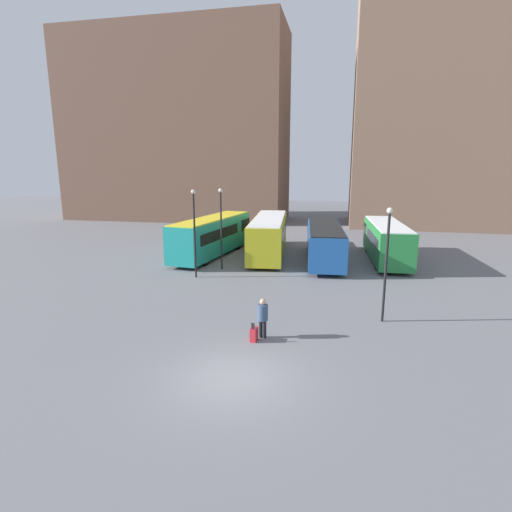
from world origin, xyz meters
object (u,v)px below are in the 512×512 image
bus_0 (213,235)px  lamp_post_0 (221,223)px  lamp_post_2 (387,256)px  bus_3 (386,240)px  bus_1 (269,234)px  suitcase (254,334)px  bus_2 (324,242)px  traveler (263,315)px  lamp_post_1 (194,227)px

bus_0 → lamp_post_0: size_ratio=1.97×
lamp_post_0 → lamp_post_2: bearing=-37.9°
lamp_post_2 → bus_3: bearing=84.0°
bus_1 → suitcase: size_ratio=14.25×
bus_0 → bus_2: 9.21m
bus_2 → bus_1: bearing=67.8°
bus_2 → lamp_post_2: lamp_post_2 is taller
lamp_post_0 → traveler: bearing=-65.0°
bus_0 → lamp_post_2: (12.53, -12.60, 1.47)m
lamp_post_0 → lamp_post_1: 2.68m
lamp_post_2 → suitcase: bearing=-147.8°
bus_2 → bus_3: 4.90m
lamp_post_0 → bus_3: bearing=25.0°
bus_1 → lamp_post_0: 6.49m
bus_0 → bus_1: 4.70m
lamp_post_1 → lamp_post_2: bearing=-26.2°
lamp_post_1 → lamp_post_2: (11.49, -5.65, -0.21)m
lamp_post_1 → bus_2: bearing=39.9°
lamp_post_1 → suitcase: bearing=-56.7°
bus_1 → lamp_post_2: bearing=-156.2°
bus_1 → lamp_post_1: size_ratio=2.09×
bus_2 → lamp_post_0: 8.53m
suitcase → lamp_post_0: (-4.92, 11.57, 3.10)m
bus_2 → lamp_post_0: bearing=116.5°
lamp_post_0 → bus_2: bearing=31.5°
bus_1 → traveler: 17.18m
bus_2 → bus_3: bearing=-81.1°
suitcase → lamp_post_1: 11.34m
bus_1 → lamp_post_1: (-3.47, -8.25, 1.69)m
bus_2 → lamp_post_2: bearing=-170.1°
lamp_post_0 → lamp_post_1: bearing=-113.4°
suitcase → lamp_post_0: 12.95m
suitcase → bus_3: bearing=-17.2°
bus_3 → lamp_post_2: (-1.43, -13.64, 1.59)m
suitcase → bus_0: bearing=28.5°
bus_2 → lamp_post_2: (3.33, -12.46, 1.68)m
bus_0 → lamp_post_2: size_ratio=2.11×
bus_3 → suitcase: size_ratio=12.05×
bus_2 → suitcase: bus_2 is taller
bus_3 → suitcase: bearing=154.8°
bus_1 → lamp_post_0: lamp_post_0 is taller
bus_3 → lamp_post_2: size_ratio=1.90×
bus_3 → bus_1: bearing=85.3°
bus_0 → lamp_post_1: 7.23m
traveler → lamp_post_0: 12.52m
bus_3 → lamp_post_2: bearing=170.9°
traveler → suitcase: (-0.29, -0.43, -0.74)m
suitcase → lamp_post_1: (-5.98, 9.11, 3.11)m
lamp_post_1 → lamp_post_2: 12.80m
traveler → lamp_post_1: 10.97m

